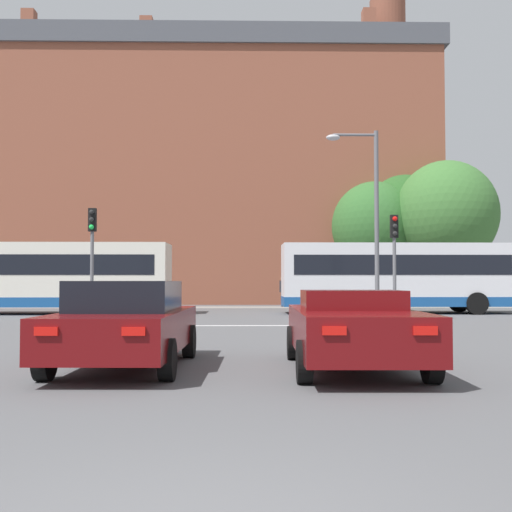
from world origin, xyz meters
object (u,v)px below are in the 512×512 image
object	(u,v)px
traffic_light_far_right	(332,264)
pedestrian_waiting	(283,289)
pedestrian_walking_east	(346,289)
bus_crossing_trailing	(38,276)
traffic_light_near_left	(92,246)
car_roadster_right	(353,328)
bus_crossing_lead	(397,276)
car_saloon_left	(126,323)
street_lamp_junction	(368,205)
traffic_light_near_right	(394,250)

from	to	relation	value
traffic_light_far_right	pedestrian_waiting	world-z (taller)	traffic_light_far_right
pedestrian_walking_east	pedestrian_waiting	bearing A→B (deg)	89.14
bus_crossing_trailing	pedestrian_waiting	size ratio (longest dim) A/B	6.67
traffic_light_near_left	car_roadster_right	bearing A→B (deg)	-57.90
bus_crossing_trailing	pedestrian_walking_east	size ratio (longest dim) A/B	6.57
bus_crossing_trailing	pedestrian_waiting	bearing A→B (deg)	-55.29
car_roadster_right	bus_crossing_lead	world-z (taller)	bus_crossing_lead
pedestrian_walking_east	bus_crossing_trailing	bearing A→B (deg)	132.63
car_saloon_left	traffic_light_near_left	distance (m)	11.58
street_lamp_junction	pedestrian_walking_east	bearing A→B (deg)	84.39
bus_crossing_lead	street_lamp_junction	world-z (taller)	street_lamp_junction
traffic_light_near_right	traffic_light_far_right	world-z (taller)	traffic_light_near_right
traffic_light_far_right	pedestrian_walking_east	distance (m)	1.61
bus_crossing_lead	bus_crossing_trailing	bearing A→B (deg)	91.01
car_saloon_left	street_lamp_junction	size ratio (longest dim) A/B	0.69
bus_crossing_lead	car_saloon_left	bearing A→B (deg)	153.86
traffic_light_near_right	pedestrian_walking_east	bearing A→B (deg)	87.74
car_saloon_left	traffic_light_far_right	distance (m)	26.35
traffic_light_near_right	pedestrian_walking_east	size ratio (longest dim) A/B	2.09
traffic_light_near_right	traffic_light_far_right	size ratio (longest dim) A/B	1.05
traffic_light_near_right	traffic_light_far_right	distance (m)	14.27
car_roadster_right	bus_crossing_trailing	size ratio (longest dim) A/B	0.40
bus_crossing_lead	pedestrian_waiting	distance (m)	9.24
car_saloon_left	traffic_light_near_right	bearing A→B (deg)	58.12
traffic_light_near_right	pedestrian_walking_east	distance (m)	14.30
traffic_light_near_right	pedestrian_waiting	size ratio (longest dim) A/B	2.12
pedestrian_waiting	pedestrian_walking_east	xyz separation A→B (m)	(3.52, -1.22, 0.02)
bus_crossing_lead	street_lamp_junction	size ratio (longest dim) A/B	1.53
car_saloon_left	street_lamp_junction	bearing A→B (deg)	62.77
car_saloon_left	traffic_light_near_left	bearing A→B (deg)	107.71
traffic_light_far_right	pedestrian_waiting	distance (m)	3.28
car_roadster_right	pedestrian_walking_east	distance (m)	25.91
bus_crossing_lead	traffic_light_near_right	distance (m)	7.87
traffic_light_far_right	traffic_light_near_left	distance (m)	17.65
pedestrian_waiting	bus_crossing_lead	bearing A→B (deg)	-109.54
traffic_light_far_right	street_lamp_junction	xyz separation A→B (m)	(-0.51, -13.40, 1.78)
traffic_light_far_right	traffic_light_near_left	xyz separation A→B (m)	(-10.23, -14.38, 0.23)
street_lamp_junction	pedestrian_walking_east	distance (m)	13.77
car_roadster_right	pedestrian_walking_east	xyz separation A→B (m)	(3.96, 25.60, 0.38)
car_saloon_left	bus_crossing_trailing	size ratio (longest dim) A/B	0.40
traffic_light_near_right	traffic_light_near_left	bearing A→B (deg)	-179.39
traffic_light_near_right	traffic_light_far_right	xyz separation A→B (m)	(-0.24, 14.27, -0.11)
traffic_light_near_right	bus_crossing_trailing	bearing A→B (deg)	153.59
traffic_light_far_right	bus_crossing_lead	bearing A→B (deg)	-72.26
bus_crossing_lead	traffic_light_near_right	bearing A→B (deg)	166.01
bus_crossing_trailing	pedestrian_waiting	distance (m)	14.29
bus_crossing_trailing	traffic_light_near_left	size ratio (longest dim) A/B	2.99
traffic_light_far_right	street_lamp_junction	size ratio (longest dim) A/B	0.52
bus_crossing_lead	pedestrian_walking_east	world-z (taller)	bus_crossing_lead
street_lamp_junction	pedestrian_waiting	xyz separation A→B (m)	(-2.21, 14.56, -3.19)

